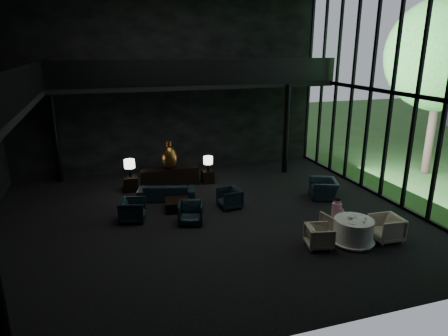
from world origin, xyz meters
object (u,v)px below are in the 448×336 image
object	(u,v)px
dining_chair_west	(319,236)
child	(337,207)
bronze_urn	(169,157)
sofa	(167,189)
side_table_left	(131,184)
lounge_armchair_west	(133,208)
console	(170,177)
dining_chair_east	(386,226)
table_lamp_right	(208,161)
table_lamp_left	(130,165)
dining_table	(353,233)
side_table_right	(208,177)
dining_chair_north	(335,222)
lounge_armchair_east	(230,197)
coffee_table	(177,205)
window_armchair	(324,186)
lounge_armchair_south	(191,211)

from	to	relation	value
dining_chair_west	child	bearing A→B (deg)	-38.75
dining_chair_west	child	world-z (taller)	child
bronze_urn	sofa	bearing A→B (deg)	-105.27
side_table_left	lounge_armchair_west	xyz separation A→B (m)	(-0.20, -2.96, 0.15)
console	dining_chair_east	xyz separation A→B (m)	(5.30, -6.80, 0.08)
side_table_left	table_lamp_right	xyz separation A→B (m)	(3.20, -0.08, 0.71)
lounge_armchair_west	dining_chair_west	xyz separation A→B (m)	(4.97, -3.48, -0.09)
child	console	bearing A→B (deg)	-53.16
table_lamp_left	dining_table	bearing A→B (deg)	-48.19
side_table_left	dining_table	bearing A→B (deg)	-48.03
console	bronze_urn	xyz separation A→B (m)	(0.00, -0.09, 0.88)
bronze_urn	table_lamp_left	distance (m)	1.61
side_table_right	dining_chair_east	bearing A→B (deg)	-61.02
bronze_urn	dining_chair_north	world-z (taller)	bronze_urn
side_table_right	lounge_armchair_east	distance (m)	2.89
bronze_urn	lounge_armchair_east	bearing A→B (deg)	-60.69
table_lamp_right	dining_chair_west	xyz separation A→B (m)	(1.57, -6.36, -0.65)
dining_chair_west	child	size ratio (longest dim) A/B	1.08
dining_chair_north	table_lamp_left	bearing A→B (deg)	-52.50
dining_chair_east	child	world-z (taller)	child
coffee_table	dining_chair_east	xyz separation A→B (m)	(5.51, -4.17, 0.27)
console	lounge_armchair_east	xyz separation A→B (m)	(1.63, -3.00, 0.02)
side_table_right	sofa	distance (m)	2.43
bronze_urn	dining_chair_east	bearing A→B (deg)	-51.66
bronze_urn	side_table_left	distance (m)	1.87
lounge_armchair_west	table_lamp_right	bearing A→B (deg)	-36.64
console	dining_table	size ratio (longest dim) A/B	1.84
table_lamp_right	dining_table	world-z (taller)	table_lamp_right
lounge_armchair_east	dining_chair_west	world-z (taller)	lounge_armchair_east
lounge_armchair_west	dining_chair_east	world-z (taller)	dining_chair_east
bronze_urn	side_table_right	distance (m)	1.88
sofa	coffee_table	xyz separation A→B (m)	(0.18, -1.13, -0.25)
sofa	dining_chair_west	world-z (taller)	sofa
console	child	world-z (taller)	child
table_lamp_right	child	bearing A→B (deg)	-63.93
bronze_urn	child	size ratio (longest dim) A/B	1.79
table_lamp_right	console	bearing A→B (deg)	171.66
dining_chair_west	child	distance (m)	1.48
lounge_armchair_east	coffee_table	bearing A→B (deg)	-105.86
table_lamp_right	lounge_armchair_east	world-z (taller)	table_lamp_right
dining_table	child	distance (m)	1.05
lounge_armchair_east	coffee_table	world-z (taller)	lounge_armchair_east
table_lamp_left	window_armchair	size ratio (longest dim) A/B	0.64
lounge_armchair_south	dining_table	bearing A→B (deg)	-15.78
side_table_right	dining_chair_west	bearing A→B (deg)	-76.39
sofa	dining_table	distance (m)	6.94
dining_chair_west	lounge_armchair_west	bearing A→B (deg)	67.75
table_lamp_left	coffee_table	xyz separation A→B (m)	(1.39, -2.52, -0.91)
coffee_table	lounge_armchair_east	bearing A→B (deg)	-11.17
sofa	lounge_armchair_south	xyz separation A→B (m)	(0.39, -2.37, -0.02)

